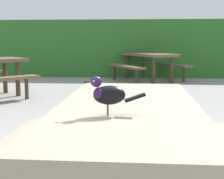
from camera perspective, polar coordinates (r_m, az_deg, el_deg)
The scene contains 4 objects.
hedge_wall at distance 11.07m, azimuth 3.58°, elevation 6.98°, with size 28.00×2.32×1.68m, color #2D6B28.
picnic_table_foreground at distance 1.91m, azimuth 2.74°, elevation -7.90°, with size 1.69×1.80×0.74m.
bird_grackle at distance 1.57m, azimuth -0.83°, elevation -0.69°, with size 0.29×0.09×0.18m.
picnic_table_far_centre at distance 9.21m, azimuth 6.10°, elevation 4.92°, with size 2.31×2.32×0.74m.
Camera 1 is at (0.23, -1.79, 1.09)m, focal length 54.54 mm.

